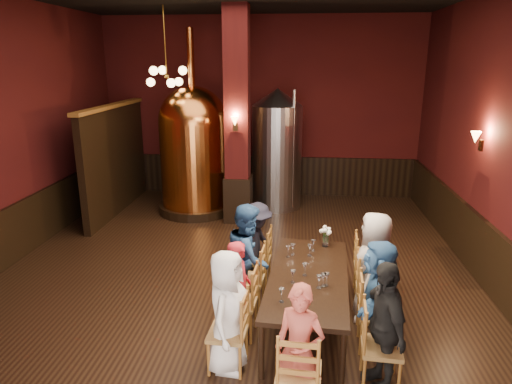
# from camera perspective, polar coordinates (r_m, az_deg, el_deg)

# --- Properties ---
(room) EXTENTS (10.00, 10.02, 4.50)m
(room) POSITION_cam_1_polar(r_m,az_deg,el_deg) (6.89, -3.00, 6.28)
(room) COLOR black
(room) RESTS_ON ground
(wainscot_right) EXTENTS (0.08, 9.90, 1.00)m
(wainscot_right) POSITION_cam_1_polar(r_m,az_deg,el_deg) (7.90, 27.23, -7.51)
(wainscot_right) COLOR black
(wainscot_right) RESTS_ON ground
(wainscot_back) EXTENTS (7.90, 0.08, 1.00)m
(wainscot_back) POSITION_cam_1_polar(r_m,az_deg,el_deg) (12.08, 0.54, 2.14)
(wainscot_back) COLOR black
(wainscot_back) RESTS_ON ground
(wainscot_left) EXTENTS (0.08, 9.90, 1.00)m
(wainscot_left) POSITION_cam_1_polar(r_m,az_deg,el_deg) (8.85, -29.22, -5.33)
(wainscot_left) COLOR black
(wainscot_left) RESTS_ON ground
(column) EXTENTS (0.58, 0.58, 4.50)m
(column) POSITION_cam_1_polar(r_m,az_deg,el_deg) (9.67, -2.34, 9.16)
(column) COLOR #410F0D
(column) RESTS_ON ground
(partition) EXTENTS (0.22, 3.50, 2.40)m
(partition) POSITION_cam_1_polar(r_m,az_deg,el_deg) (11.00, -17.17, 3.75)
(partition) COLOR black
(partition) RESTS_ON ground
(pendant_cluster) EXTENTS (0.90, 0.90, 1.70)m
(pendant_cluster) POSITION_cam_1_polar(r_m,az_deg,el_deg) (10.02, -11.11, 14.00)
(pendant_cluster) COLOR #A57226
(pendant_cluster) RESTS_ON room
(sconce_wall) EXTENTS (0.20, 0.20, 0.36)m
(sconce_wall) POSITION_cam_1_polar(r_m,az_deg,el_deg) (8.15, 26.37, 5.81)
(sconce_wall) COLOR black
(sconce_wall) RESTS_ON room
(sconce_column) EXTENTS (0.20, 0.20, 0.36)m
(sconce_column) POSITION_cam_1_polar(r_m,az_deg,el_deg) (9.39, -2.59, 8.63)
(sconce_column) COLOR black
(sconce_column) RESTS_ON column
(dining_table) EXTENTS (1.17, 2.46, 0.75)m
(dining_table) POSITION_cam_1_polar(r_m,az_deg,el_deg) (6.07, 6.54, -10.80)
(dining_table) COLOR black
(dining_table) RESTS_ON ground
(chair_0) EXTENTS (0.49, 0.49, 0.92)m
(chair_0) POSITION_cam_1_polar(r_m,az_deg,el_deg) (5.43, -3.57, -17.07)
(chair_0) COLOR #985A26
(chair_0) RESTS_ON ground
(person_0) EXTENTS (0.56, 0.77, 1.45)m
(person_0) POSITION_cam_1_polar(r_m,az_deg,el_deg) (5.29, -3.62, -14.68)
(person_0) COLOR white
(person_0) RESTS_ON ground
(chair_1) EXTENTS (0.49, 0.49, 0.92)m
(chair_1) POSITION_cam_1_polar(r_m,az_deg,el_deg) (5.99, -2.09, -13.61)
(chair_1) COLOR #985A26
(chair_1) RESTS_ON ground
(person_1) EXTENTS (0.42, 0.53, 1.30)m
(person_1) POSITION_cam_1_polar(r_m,az_deg,el_deg) (5.89, -2.11, -12.02)
(person_1) COLOR #AD1D28
(person_1) RESTS_ON ground
(chair_2) EXTENTS (0.49, 0.49, 0.92)m
(chair_2) POSITION_cam_1_polar(r_m,az_deg,el_deg) (6.56, -0.92, -10.79)
(chair_2) COLOR #985A26
(chair_2) RESTS_ON ground
(person_2) EXTENTS (0.38, 0.76, 1.56)m
(person_2) POSITION_cam_1_polar(r_m,az_deg,el_deg) (6.42, -0.94, -8.23)
(person_2) COLOR navy
(person_2) RESTS_ON ground
(chair_3) EXTENTS (0.49, 0.49, 0.92)m
(chair_3) POSITION_cam_1_polar(r_m,az_deg,el_deg) (7.15, 0.05, -8.38)
(chair_3) COLOR #985A26
(chair_3) RESTS_ON ground
(person_3) EXTENTS (0.82, 1.02, 1.37)m
(person_3) POSITION_cam_1_polar(r_m,az_deg,el_deg) (7.06, 0.05, -6.72)
(person_3) COLOR black
(person_3) RESTS_ON ground
(chair_4) EXTENTS (0.49, 0.49, 0.92)m
(chair_4) POSITION_cam_1_polar(r_m,az_deg,el_deg) (5.36, 15.41, -18.16)
(chair_4) COLOR #985A26
(chair_4) RESTS_ON ground
(person_4) EXTENTS (0.57, 0.92, 1.46)m
(person_4) POSITION_cam_1_polar(r_m,az_deg,el_deg) (5.22, 15.64, -15.71)
(person_4) COLOR black
(person_4) RESTS_ON ground
(chair_5) EXTENTS (0.49, 0.49, 0.92)m
(chair_5) POSITION_cam_1_polar(r_m,az_deg,el_deg) (5.92, 14.79, -14.53)
(chair_5) COLOR #985A26
(chair_5) RESTS_ON ground
(person_5) EXTENTS (0.65, 1.37, 1.42)m
(person_5) POSITION_cam_1_polar(r_m,az_deg,el_deg) (5.80, 14.97, -12.39)
(person_5) COLOR #305B90
(person_5) RESTS_ON ground
(chair_6) EXTENTS (0.49, 0.49, 0.92)m
(chair_6) POSITION_cam_1_polar(r_m,az_deg,el_deg) (6.50, 14.30, -11.58)
(chair_6) COLOR #985A26
(chair_6) RESTS_ON ground
(person_6) EXTENTS (0.66, 0.85, 1.54)m
(person_6) POSITION_cam_1_polar(r_m,az_deg,el_deg) (6.36, 14.49, -9.13)
(person_6) COLOR #B4A89F
(person_6) RESTS_ON ground
(chair_7) EXTENTS (0.49, 0.49, 0.92)m
(chair_7) POSITION_cam_1_polar(r_m,az_deg,el_deg) (7.10, 13.89, -9.08)
(chair_7) COLOR #985A26
(chair_7) RESTS_ON ground
(person_7) EXTENTS (0.46, 0.68, 1.28)m
(person_7) POSITION_cam_1_polar(r_m,az_deg,el_deg) (7.02, 13.99, -7.74)
(person_7) COLOR black
(person_7) RESTS_ON ground
(chair_8) EXTENTS (0.49, 0.49, 0.92)m
(chair_8) POSITION_cam_1_polar(r_m,az_deg,el_deg) (4.88, 5.37, -21.43)
(chair_8) COLOR #985A26
(chair_8) RESTS_ON ground
(person_8) EXTENTS (0.59, 0.49, 1.39)m
(person_8) POSITION_cam_1_polar(r_m,az_deg,el_deg) (4.74, 5.44, -19.16)
(person_8) COLOR #B4483C
(person_8) RESTS_ON ground
(copper_kettle) EXTENTS (1.77, 1.77, 4.09)m
(copper_kettle) POSITION_cam_1_polar(r_m,az_deg,el_deg) (10.51, -7.73, 5.40)
(copper_kettle) COLOR black
(copper_kettle) RESTS_ON ground
(steel_vessel) EXTENTS (1.27, 1.27, 2.81)m
(steel_vessel) POSITION_cam_1_polar(r_m,az_deg,el_deg) (10.79, 2.63, 5.35)
(steel_vessel) COLOR #B2B2B7
(steel_vessel) RESTS_ON ground
(rose_vase) EXTENTS (0.19, 0.19, 0.32)m
(rose_vase) POSITION_cam_1_polar(r_m,az_deg,el_deg) (6.88, 8.71, -5.11)
(rose_vase) COLOR white
(rose_vase) RESTS_ON dining_table
(wine_glass_0) EXTENTS (0.07, 0.07, 0.17)m
(wine_glass_0) POSITION_cam_1_polar(r_m,az_deg,el_deg) (6.57, 4.62, -7.17)
(wine_glass_0) COLOR white
(wine_glass_0) RESTS_ON dining_table
(wine_glass_1) EXTENTS (0.07, 0.07, 0.17)m
(wine_glass_1) POSITION_cam_1_polar(r_m,az_deg,el_deg) (5.71, 7.88, -11.05)
(wine_glass_1) COLOR white
(wine_glass_1) RESTS_ON dining_table
(wine_glass_2) EXTENTS (0.07, 0.07, 0.17)m
(wine_glass_2) POSITION_cam_1_polar(r_m,az_deg,el_deg) (5.80, 4.62, -10.47)
(wine_glass_2) COLOR white
(wine_glass_2) RESTS_ON dining_table
(wine_glass_3) EXTENTS (0.07, 0.07, 0.17)m
(wine_glass_3) POSITION_cam_1_polar(r_m,az_deg,el_deg) (6.00, 6.13, -9.60)
(wine_glass_3) COLOR white
(wine_glass_3) RESTS_ON dining_table
(wine_glass_4) EXTENTS (0.07, 0.07, 0.17)m
(wine_glass_4) POSITION_cam_1_polar(r_m,az_deg,el_deg) (6.57, 6.73, -7.24)
(wine_glass_4) COLOR white
(wine_glass_4) RESTS_ON dining_table
(wine_glass_5) EXTENTS (0.07, 0.07, 0.17)m
(wine_glass_5) POSITION_cam_1_polar(r_m,az_deg,el_deg) (6.73, 7.15, -6.64)
(wine_glass_5) COLOR white
(wine_glass_5) RESTS_ON dining_table
(wine_glass_6) EXTENTS (0.07, 0.07, 0.17)m
(wine_glass_6) POSITION_cam_1_polar(r_m,az_deg,el_deg) (5.78, 8.81, -10.75)
(wine_glass_6) COLOR white
(wine_glass_6) RESTS_ON dining_table
(wine_glass_7) EXTENTS (0.07, 0.07, 0.17)m
(wine_glass_7) POSITION_cam_1_polar(r_m,az_deg,el_deg) (5.37, 3.21, -12.76)
(wine_glass_7) COLOR white
(wine_glass_7) RESTS_ON dining_table
(wine_glass_8) EXTENTS (0.07, 0.07, 0.17)m
(wine_glass_8) POSITION_cam_1_polar(r_m,az_deg,el_deg) (5.76, 8.41, -10.83)
(wine_glass_8) COLOR white
(wine_glass_8) RESTS_ON dining_table
(wine_glass_9) EXTENTS (0.07, 0.07, 0.17)m
(wine_glass_9) POSITION_cam_1_polar(r_m,az_deg,el_deg) (6.50, 4.03, -7.43)
(wine_glass_9) COLOR white
(wine_glass_9) RESTS_ON dining_table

